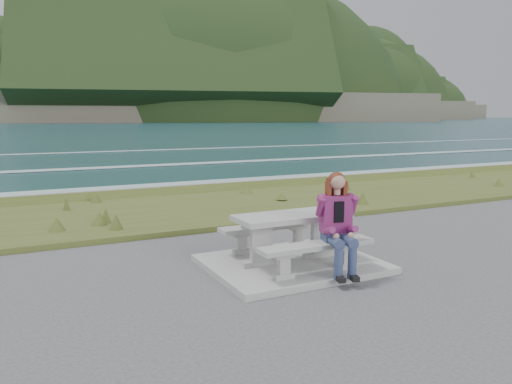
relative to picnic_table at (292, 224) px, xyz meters
The scene contains 9 objects.
concrete_slab 0.63m from the picnic_table, behind, with size 2.60×2.10×0.10m, color #9D9D98.
picnic_table is the anchor object (origin of this frame).
bench_landward 0.74m from the picnic_table, 90.00° to the right, with size 1.80×0.35×0.45m.
bench_seaward 0.74m from the picnic_table, 90.00° to the left, with size 1.80×0.35×0.45m.
grass_verge 5.05m from the picnic_table, 90.00° to the left, with size 160.00×4.50×0.22m, color #3C531F.
shore_drop 7.93m from the picnic_table, 90.00° to the left, with size 160.00×0.80×2.20m, color #675E4D.
ocean 25.21m from the picnic_table, 90.00° to the left, with size 1600.00×1600.00×0.09m.
headland_range 441.63m from the picnic_table, 64.46° to the left, with size 729.83×363.95×189.46m.
seated_woman 0.88m from the picnic_table, 70.74° to the right, with size 0.59×0.81×1.46m.
Camera 1 is at (-3.88, -6.53, 2.36)m, focal length 35.00 mm.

